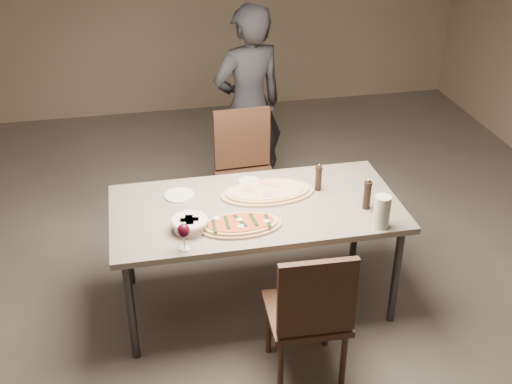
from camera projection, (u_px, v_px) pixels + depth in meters
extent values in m
plane|color=#5B554E|center=(256.00, 300.00, 4.37)|extent=(7.00, 7.00, 0.00)
cube|color=gray|center=(256.00, 209.00, 4.01)|extent=(1.80, 0.90, 0.04)
cylinder|color=#333335|center=(131.00, 311.00, 3.73)|extent=(0.05, 0.05, 0.71)
cylinder|color=#333335|center=(396.00, 276.00, 4.02)|extent=(0.05, 0.05, 0.71)
cylinder|color=#333335|center=(127.00, 241.00, 4.36)|extent=(0.05, 0.05, 0.71)
cylinder|color=#333335|center=(356.00, 215.00, 4.65)|extent=(0.05, 0.05, 0.71)
ellipsoid|color=white|center=(241.00, 226.00, 3.72)|extent=(0.04, 0.04, 0.01)
ellipsoid|color=white|center=(267.00, 221.00, 3.77)|extent=(0.04, 0.04, 0.01)
ellipsoid|color=white|center=(216.00, 218.00, 3.80)|extent=(0.04, 0.04, 0.01)
ellipsoid|color=white|center=(239.00, 219.00, 3.79)|extent=(0.04, 0.04, 0.01)
cube|color=black|center=(214.00, 226.00, 3.73)|extent=(0.02, 0.14, 0.01)
cube|color=black|center=(227.00, 222.00, 3.76)|extent=(0.02, 0.14, 0.01)
cube|color=black|center=(240.00, 220.00, 3.78)|extent=(0.06, 0.14, 0.01)
cube|color=black|center=(254.00, 220.00, 3.79)|extent=(0.03, 0.14, 0.01)
cube|color=black|center=(268.00, 220.00, 3.78)|extent=(0.03, 0.14, 0.01)
cylinder|color=pink|center=(265.00, 183.00, 4.18)|extent=(0.07, 0.07, 0.00)
cylinder|color=pink|center=(274.00, 185.00, 4.16)|extent=(0.07, 0.07, 0.00)
cylinder|color=pink|center=(248.00, 189.00, 4.11)|extent=(0.07, 0.07, 0.00)
cylinder|color=pink|center=(268.00, 194.00, 4.05)|extent=(0.07, 0.07, 0.00)
cylinder|color=beige|center=(190.00, 225.00, 3.74)|extent=(0.19, 0.19, 0.07)
torus|color=beige|center=(189.00, 221.00, 3.72)|extent=(0.22, 0.22, 0.03)
cube|color=#AF8047|center=(194.00, 222.00, 3.73)|extent=(0.06, 0.06, 0.04)
cube|color=#AF8047|center=(189.00, 220.00, 3.75)|extent=(0.06, 0.06, 0.04)
cube|color=#AF8047|center=(185.00, 223.00, 3.73)|extent=(0.06, 0.06, 0.04)
cube|color=#AF8047|center=(190.00, 225.00, 3.71)|extent=(0.06, 0.06, 0.04)
cylinder|color=white|center=(249.00, 182.00, 4.25)|extent=(0.14, 0.14, 0.02)
cylinder|color=#AEB341|center=(249.00, 181.00, 4.25)|extent=(0.10, 0.10, 0.00)
cylinder|color=black|center=(367.00, 197.00, 3.93)|extent=(0.05, 0.05, 0.17)
cylinder|color=black|center=(368.00, 183.00, 3.89)|extent=(0.05, 0.05, 0.02)
sphere|color=gold|center=(369.00, 181.00, 3.88)|extent=(0.02, 0.02, 0.02)
cylinder|color=black|center=(318.00, 180.00, 4.13)|extent=(0.04, 0.04, 0.15)
cylinder|color=black|center=(319.00, 168.00, 4.09)|extent=(0.05, 0.05, 0.02)
sphere|color=gold|center=(319.00, 165.00, 4.08)|extent=(0.02, 0.02, 0.02)
cylinder|color=silver|center=(382.00, 212.00, 3.74)|extent=(0.10, 0.10, 0.20)
cylinder|color=silver|center=(185.00, 249.00, 3.59)|extent=(0.06, 0.06, 0.01)
cylinder|color=silver|center=(184.00, 242.00, 3.56)|extent=(0.01, 0.01, 0.08)
ellipsoid|color=#3F0919|center=(184.00, 231.00, 3.53)|extent=(0.07, 0.07, 0.09)
cylinder|color=white|center=(179.00, 195.00, 4.10)|extent=(0.19, 0.19, 0.01)
cube|color=#3D2519|center=(306.00, 313.00, 3.60)|extent=(0.45, 0.45, 0.04)
cylinder|color=#3D2519|center=(280.00, 369.00, 3.54)|extent=(0.04, 0.04, 0.41)
cylinder|color=#3D2519|center=(343.00, 361.00, 3.59)|extent=(0.04, 0.04, 0.41)
cylinder|color=#3D2519|center=(269.00, 326.00, 3.84)|extent=(0.04, 0.04, 0.41)
cylinder|color=#3D2519|center=(327.00, 319.00, 3.89)|extent=(0.04, 0.04, 0.41)
cube|color=#3D2519|center=(317.00, 298.00, 3.30)|extent=(0.42, 0.06, 0.46)
cube|color=#3D2519|center=(249.00, 183.00, 4.88)|extent=(0.48, 0.48, 0.04)
cylinder|color=#3D2519|center=(266.00, 195.00, 5.19)|extent=(0.04, 0.04, 0.43)
cylinder|color=#3D2519|center=(221.00, 200.00, 5.12)|extent=(0.04, 0.04, 0.43)
cylinder|color=#3D2519|center=(278.00, 218.00, 4.88)|extent=(0.04, 0.04, 0.43)
cylinder|color=#3D2519|center=(230.00, 225.00, 4.80)|extent=(0.04, 0.04, 0.43)
cube|color=#3D2519|center=(242.00, 138.00, 4.92)|extent=(0.44, 0.06, 0.48)
imported|color=black|center=(249.00, 107.00, 5.18)|extent=(0.70, 0.55, 1.67)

